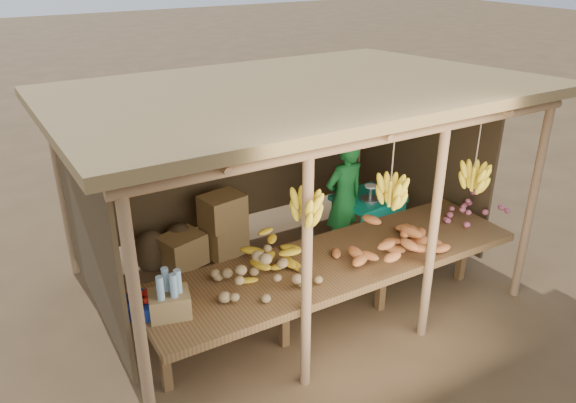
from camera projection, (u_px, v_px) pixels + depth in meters
ground at (288, 282)px, 6.59m from camera, size 60.00×60.00×0.00m
stall_structure at (293, 126)px, 5.77m from camera, size 4.70×3.50×2.43m
counter at (336, 265)px, 5.54m from camera, size 3.90×1.05×0.80m
potato_heap at (265, 266)px, 5.06m from camera, size 1.06×0.80×0.36m
sweet_potato_heap at (391, 239)px, 5.52m from camera, size 1.08×0.69×0.36m
onion_heap at (472, 200)px, 6.36m from camera, size 0.86×0.61×0.36m
banana_pile at (270, 250)px, 5.34m from camera, size 0.73×0.58×0.35m
tomato_basin at (143, 304)px, 4.71m from camera, size 0.34×0.34×0.18m
bottle_box at (169, 298)px, 4.63m from camera, size 0.39×0.34×0.42m
vendor at (344, 199)px, 6.87m from camera, size 0.59×0.42×1.55m
tarp_crate at (367, 220)px, 7.24m from camera, size 0.84×0.75×0.92m
carton_stack at (210, 233)px, 6.96m from camera, size 1.13×0.51×0.80m
burlap_sacks at (166, 245)px, 6.92m from camera, size 0.80×0.42×0.56m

